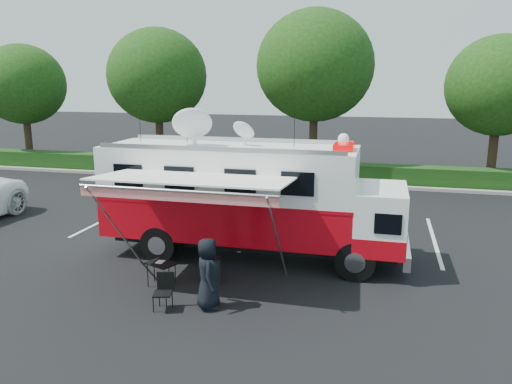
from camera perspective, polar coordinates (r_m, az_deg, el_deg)
ground_plane at (r=15.24m, az=-0.47°, el=-7.39°), size 120.00×120.00×0.00m
back_border at (r=26.86m, az=9.15°, el=12.07°), size 60.00×6.14×8.87m
stall_lines at (r=18.12m, az=0.42°, el=-4.08°), size 24.12×5.50×0.01m
command_truck at (r=14.73m, az=-0.77°, el=-0.64°), size 8.93×2.46×4.29m
awning at (r=12.41m, az=-7.44°, el=1.08°), size 4.88×2.53×2.95m
person at (r=12.11m, az=-5.42°, el=-12.98°), size 0.80×0.97×1.70m
folding_table at (r=13.25m, az=-10.79°, el=-8.13°), size 0.87×0.75×0.63m
folding_chair at (r=12.00m, az=-10.46°, el=-10.73°), size 0.51×0.53×0.87m
trash_bin at (r=13.30m, az=-5.02°, el=-8.84°), size 0.48×0.48×0.73m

